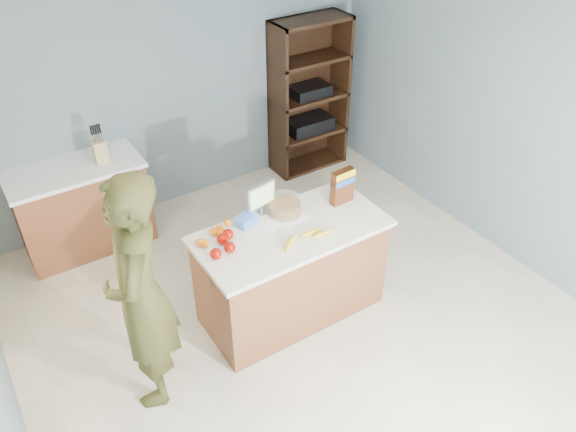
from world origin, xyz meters
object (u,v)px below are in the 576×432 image
shelving_unit (307,98)px  tv (261,197)px  counter_peninsula (291,275)px  cereal_box (343,184)px  person (141,296)px

shelving_unit → tv: shelving_unit is taller
counter_peninsula → cereal_box: size_ratio=5.03×
counter_peninsula → tv: 0.73m
person → tv: size_ratio=6.68×
counter_peninsula → cereal_box: (0.57, 0.09, 0.67)m
shelving_unit → person: 3.57m
shelving_unit → person: bearing=-142.8°
person → cereal_box: bearing=120.0°
counter_peninsula → shelving_unit: (1.55, 2.05, 0.45)m
counter_peninsula → tv: (-0.08, 0.32, 0.64)m
person → cereal_box: 1.88m
counter_peninsula → person: person is taller
person → tv: person is taller
counter_peninsula → person: 1.40m
person → cereal_box: size_ratio=6.08×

